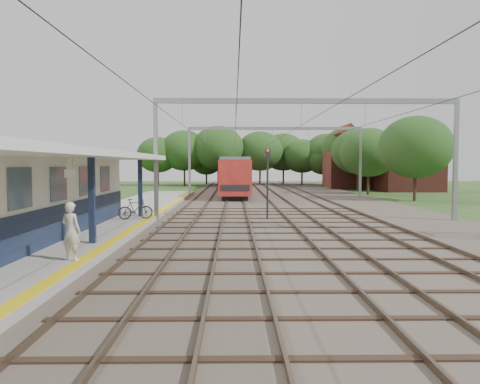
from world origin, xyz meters
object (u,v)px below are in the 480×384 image
object	(u,v)px
bicycle	(136,209)
train	(235,174)
signal_post	(268,176)
person	(71,231)

from	to	relation	value
bicycle	train	bearing A→B (deg)	-28.26
bicycle	signal_post	distance (m)	7.72
train	signal_post	bearing A→B (deg)	-86.58
person	train	distance (m)	44.12
bicycle	person	bearing A→B (deg)	162.48
train	signal_post	distance (m)	31.05
train	bicycle	bearing A→B (deg)	-99.24
person	train	world-z (taller)	train
person	signal_post	bearing A→B (deg)	-97.14
train	signal_post	world-z (taller)	signal_post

